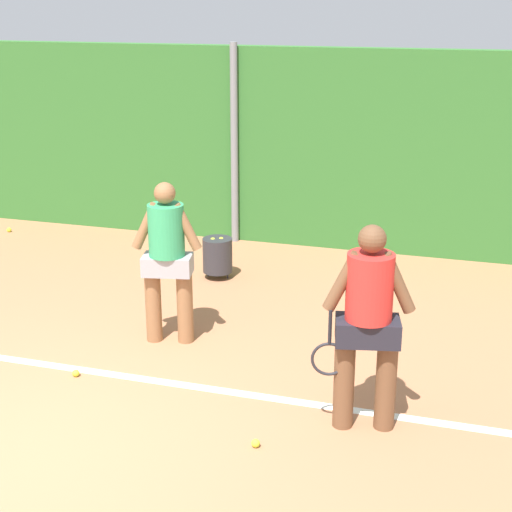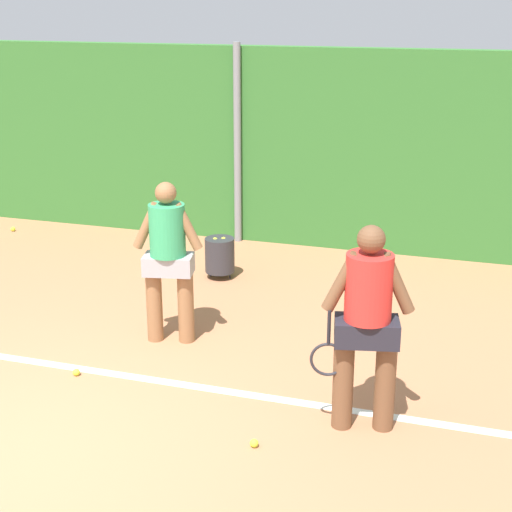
# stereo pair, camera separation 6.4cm
# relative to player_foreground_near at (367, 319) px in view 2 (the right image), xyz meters

# --- Properties ---
(ground_plane) EXTENTS (28.45, 28.45, 0.00)m
(ground_plane) POSITION_rel_player_foreground_near_xyz_m (-2.52, 0.41, -0.94)
(ground_plane) COLOR #B2704C
(hedge_fence_backdrop) EXTENTS (18.49, 0.25, 2.66)m
(hedge_fence_backdrop) POSITION_rel_player_foreground_near_xyz_m (-2.52, 4.56, 0.39)
(hedge_fence_backdrop) COLOR #33702D
(hedge_fence_backdrop) RESTS_ON ground_plane
(fence_post_center) EXTENTS (0.10, 0.10, 2.71)m
(fence_post_center) POSITION_rel_player_foreground_near_xyz_m (-2.52, 4.38, 0.41)
(fence_post_center) COLOR gray
(fence_post_center) RESTS_ON ground_plane
(court_baseline_paint) EXTENTS (13.51, 0.10, 0.01)m
(court_baseline_paint) POSITION_rel_player_foreground_near_xyz_m (-2.52, 0.22, -0.94)
(court_baseline_paint) COLOR white
(court_baseline_paint) RESTS_ON ground_plane
(player_foreground_near) EXTENTS (0.76, 0.39, 1.68)m
(player_foreground_near) POSITION_rel_player_foreground_near_xyz_m (0.00, 0.00, 0.00)
(player_foreground_near) COLOR brown
(player_foreground_near) RESTS_ON ground_plane
(player_midcourt) EXTENTS (0.67, 0.37, 1.62)m
(player_midcourt) POSITION_rel_player_foreground_near_xyz_m (-2.11, 1.06, -0.03)
(player_midcourt) COLOR #8C603D
(player_midcourt) RESTS_ON ground_plane
(ball_hopper) EXTENTS (0.36, 0.36, 0.51)m
(ball_hopper) POSITION_rel_player_foreground_near_xyz_m (-2.26, 2.90, -0.65)
(ball_hopper) COLOR #2D2D33
(ball_hopper) RESTS_ON ground_plane
(tennis_ball_0) EXTENTS (0.07, 0.07, 0.07)m
(tennis_ball_0) POSITION_rel_player_foreground_near_xyz_m (-5.82, 3.83, -0.91)
(tennis_ball_0) COLOR #CCDB33
(tennis_ball_0) RESTS_ON ground_plane
(tennis_ball_1) EXTENTS (0.07, 0.07, 0.07)m
(tennis_ball_1) POSITION_rel_player_foreground_near_xyz_m (-0.73, -0.54, -0.91)
(tennis_ball_1) COLOR #CCDB33
(tennis_ball_1) RESTS_ON ground_plane
(tennis_ball_6) EXTENTS (0.07, 0.07, 0.07)m
(tennis_ball_6) POSITION_rel_player_foreground_near_xyz_m (-2.63, 0.09, -0.91)
(tennis_ball_6) COLOR #CCDB33
(tennis_ball_6) RESTS_ON ground_plane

